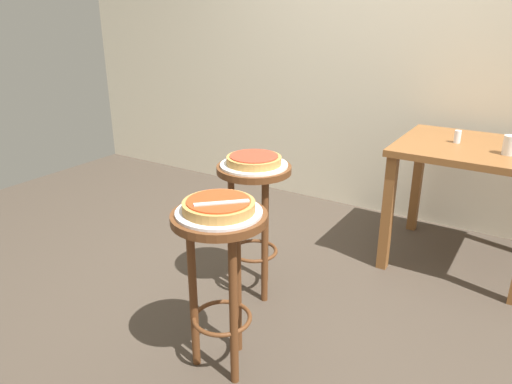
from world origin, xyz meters
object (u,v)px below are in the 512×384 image
pizza_foreground (219,206)px  pizza_middle (254,160)px  serving_plate_foreground (219,212)px  pizza_server_knife (222,203)px  condiment_shaker (458,137)px  stool_foreground (220,256)px  dining_table (470,166)px  stool_middle (254,201)px  serving_plate_middle (254,165)px  cup_near_edge (510,145)px

pizza_foreground → pizza_middle: bearing=109.7°
serving_plate_foreground → pizza_server_knife: bearing=-33.7°
condiment_shaker → stool_foreground: bearing=-110.8°
dining_table → condiment_shaker: 0.20m
stool_middle → serving_plate_middle: 0.20m
pizza_middle → dining_table: size_ratio=0.34×
stool_foreground → cup_near_edge: (0.89, 1.47, 0.27)m
condiment_shaker → pizza_foreground: bearing=-110.8°
stool_foreground → serving_plate_middle: bearing=109.7°
pizza_middle → pizza_server_knife: bearing=-68.4°
cup_near_edge → pizza_server_knife: cup_near_edge is taller
stool_foreground → pizza_foreground: size_ratio=2.55×
dining_table → condiment_shaker: condiment_shaker is taller
pizza_foreground → dining_table: 1.73m
serving_plate_foreground → dining_table: bearing=66.1°
serving_plate_foreground → condiment_shaker: (0.60, 1.59, 0.05)m
stool_foreground → serving_plate_middle: serving_plate_middle is taller
serving_plate_middle → pizza_server_knife: size_ratio=1.62×
serving_plate_foreground → pizza_server_knife: pizza_server_knife is taller
pizza_middle → serving_plate_middle: bearing=-90.0°
stool_middle → cup_near_edge: size_ratio=7.04×
pizza_foreground → cup_near_edge: cup_near_edge is taller
serving_plate_foreground → pizza_server_knife: 0.07m
dining_table → pizza_server_knife: size_ratio=3.83×
serving_plate_middle → condiment_shaker: (0.82, 0.98, 0.05)m
stool_foreground → pizza_foreground: (0.00, 0.00, 0.23)m
serving_plate_middle → dining_table: (0.92, 0.98, -0.12)m
serving_plate_foreground → cup_near_edge: 1.72m
serving_plate_foreground → condiment_shaker: size_ratio=4.70×
stool_foreground → condiment_shaker: size_ratio=9.96×
serving_plate_foreground → dining_table: dining_table is taller
condiment_shaker → stool_middle: bearing=-129.8°
pizza_foreground → pizza_middle: size_ratio=1.02×
serving_plate_middle → dining_table: dining_table is taller
cup_near_edge → dining_table: bearing=151.0°
stool_middle → stool_foreground: bearing=-70.3°
cup_near_edge → pizza_server_knife: 1.73m
cup_near_edge → stool_foreground: bearing=-121.2°
cup_near_edge → pizza_server_knife: (-0.86, -1.49, -0.01)m
stool_foreground → pizza_foreground: 0.23m
cup_near_edge → serving_plate_foreground: bearing=-121.2°
stool_middle → pizza_server_knife: (0.25, -0.62, 0.26)m
cup_near_edge → pizza_foreground: bearing=-121.2°
stool_foreground → pizza_middle: pizza_middle is taller
pizza_foreground → stool_middle: size_ratio=0.39×
pizza_middle → condiment_shaker: condiment_shaker is taller
condiment_shaker → pizza_server_knife: bearing=-109.6°
pizza_server_knife → cup_near_edge: bearing=15.7°
pizza_foreground → stool_foreground: bearing=180.0°
serving_plate_foreground → pizza_foreground: 0.03m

